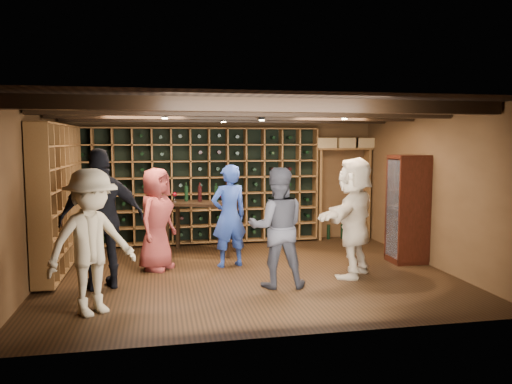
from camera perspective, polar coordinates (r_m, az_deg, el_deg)
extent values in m
plane|color=black|center=(7.69, -0.98, -9.27)|extent=(6.00, 6.00, 0.00)
plane|color=#54371C|center=(9.93, -3.50, 1.46)|extent=(6.00, 0.00, 6.00)
plane|color=#54371C|center=(5.04, 3.95, -2.80)|extent=(6.00, 0.00, 6.00)
plane|color=#54371C|center=(7.55, -24.03, -0.41)|extent=(0.00, 5.00, 5.00)
plane|color=#54371C|center=(8.51, 19.32, 0.42)|extent=(0.00, 5.00, 5.00)
plane|color=black|center=(7.44, -1.01, 9.65)|extent=(6.00, 6.00, 0.00)
cube|color=black|center=(5.87, 1.74, 9.88)|extent=(5.90, 0.18, 0.16)
cube|color=black|center=(6.95, -0.28, 9.26)|extent=(5.90, 0.18, 0.16)
cube|color=black|center=(8.03, -1.76, 8.79)|extent=(5.90, 0.18, 0.16)
cube|color=black|center=(9.12, -2.88, 8.44)|extent=(5.90, 0.18, 0.16)
cylinder|color=black|center=(7.33, -10.40, 8.75)|extent=(0.10, 0.10, 0.10)
cylinder|color=black|center=(7.89, 0.65, 8.63)|extent=(0.10, 0.10, 0.10)
cylinder|color=black|center=(7.52, 10.09, 8.68)|extent=(0.10, 0.10, 0.10)
cylinder|color=black|center=(8.59, -3.74, 8.39)|extent=(0.10, 0.10, 0.10)
cube|color=brown|center=(9.71, -6.44, 0.75)|extent=(4.65, 0.30, 2.20)
cube|color=black|center=(9.71, -6.44, 0.75)|extent=(4.56, 0.02, 2.16)
cube|color=brown|center=(8.33, -21.59, -0.47)|extent=(0.30, 2.65, 2.20)
cube|color=black|center=(8.33, -21.59, -0.47)|extent=(0.29, 0.02, 2.16)
cube|color=brown|center=(10.32, 10.00, 4.89)|extent=(1.15, 0.32, 0.04)
cube|color=brown|center=(10.57, 12.54, -0.14)|extent=(0.05, 0.28, 1.85)
cube|color=brown|center=(10.20, 7.18, -0.26)|extent=(0.05, 0.28, 1.85)
cube|color=tan|center=(10.18, 7.90, 5.58)|extent=(0.40, 0.30, 0.20)
cube|color=tan|center=(10.33, 10.27, 5.55)|extent=(0.40, 0.30, 0.20)
cube|color=tan|center=(10.47, 12.06, 5.52)|extent=(0.40, 0.30, 0.20)
cube|color=black|center=(8.74, 16.78, -7.35)|extent=(0.55, 0.50, 0.10)
cube|color=black|center=(8.59, 16.95, -1.81)|extent=(0.55, 0.50, 1.70)
cube|color=white|center=(8.47, 15.40, -1.87)|extent=(0.01, 0.46, 1.60)
cube|color=black|center=(8.59, 16.95, -1.81)|extent=(0.50, 0.44, 0.02)
sphere|color=#59260C|center=(8.57, 16.85, -1.15)|extent=(0.18, 0.18, 0.18)
imported|color=navy|center=(7.97, -3.10, -2.73)|extent=(0.68, 0.54, 1.64)
imported|color=#222227|center=(6.86, 2.43, -4.08)|extent=(0.88, 0.73, 1.65)
imported|color=maroon|center=(7.92, -11.31, -3.04)|extent=(0.84, 0.93, 1.60)
imported|color=black|center=(7.06, -17.16, -2.97)|extent=(1.21, 0.76, 1.91)
imported|color=#9A8C6A|center=(6.07, -18.29, -5.47)|extent=(1.26, 1.15, 1.69)
imported|color=tan|center=(7.53, 11.15, -2.82)|extent=(1.48, 1.58, 1.77)
cube|color=black|center=(8.92, -6.22, -1.31)|extent=(1.37, 1.06, 0.05)
cube|color=black|center=(8.95, -10.15, -4.32)|extent=(0.08, 0.08, 0.88)
cube|color=black|center=(8.58, -3.18, -4.68)|extent=(0.08, 0.08, 0.88)
cube|color=black|center=(9.42, -8.93, -3.80)|extent=(0.08, 0.08, 0.88)
cube|color=black|center=(9.07, -2.29, -4.11)|extent=(0.08, 0.08, 0.88)
cylinder|color=black|center=(9.05, -7.97, -0.17)|extent=(0.07, 0.07, 0.28)
cylinder|color=black|center=(8.96, -6.44, -0.21)|extent=(0.07, 0.07, 0.28)
cylinder|color=black|center=(8.87, -4.56, -0.26)|extent=(0.07, 0.07, 0.28)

